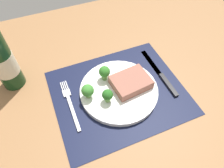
{
  "coord_description": "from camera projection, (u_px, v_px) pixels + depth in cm",
  "views": [
    {
      "loc": [
        -16.6,
        -34.38,
        53.74
      ],
      "look_at": [
        -1.27,
        2.64,
        1.9
      ],
      "focal_mm": 32.47,
      "sensor_mm": 36.0,
      "label": 1
    }
  ],
  "objects": [
    {
      "name": "broccoli_center",
      "position": [
        88.0,
        91.0,
        0.6
      ],
      "size": [
        3.83,
        3.83,
        5.01
      ],
      "color": "#6B994C",
      "rests_on": "plate"
    },
    {
      "name": "broccoli_back_left",
      "position": [
        108.0,
        95.0,
        0.59
      ],
      "size": [
        3.33,
        3.33,
        4.7
      ],
      "color": "#6B994C",
      "rests_on": "plate"
    },
    {
      "name": "broccoli_near_fork",
      "position": [
        104.0,
        72.0,
        0.65
      ],
      "size": [
        3.65,
        3.65,
        5.2
      ],
      "color": "#5B8942",
      "rests_on": "plate"
    },
    {
      "name": "wine_bottle",
      "position": [
        2.0,
        61.0,
        0.6
      ],
      "size": [
        7.16,
        7.16,
        28.12
      ],
      "color": "#143819",
      "rests_on": "ground_plane"
    },
    {
      "name": "plate",
      "position": [
        119.0,
        90.0,
        0.65
      ],
      "size": [
        24.9,
        24.9,
        1.6
      ],
      "primitive_type": "cylinder",
      "color": "white",
      "rests_on": "placemat"
    },
    {
      "name": "ground_plane",
      "position": [
        119.0,
        95.0,
        0.67
      ],
      "size": [
        140.0,
        110.0,
        3.0
      ],
      "primitive_type": "cube",
      "color": "brown"
    },
    {
      "name": "steak",
      "position": [
        131.0,
        83.0,
        0.64
      ],
      "size": [
        12.5,
        10.22,
        2.95
      ],
      "primitive_type": "cube",
      "rotation": [
        0.0,
        0.0,
        0.1
      ],
      "color": "#8C5647",
      "rests_on": "plate"
    },
    {
      "name": "knife",
      "position": [
        161.0,
        75.0,
        0.69
      ],
      "size": [
        1.8,
        23.0,
        0.8
      ],
      "rotation": [
        0.0,
        0.0,
        -0.01
      ],
      "color": "black",
      "rests_on": "placemat"
    },
    {
      "name": "placemat",
      "position": [
        119.0,
        92.0,
        0.66
      ],
      "size": [
        41.54,
        34.89,
        0.3
      ],
      "primitive_type": "cube",
      "color": "black",
      "rests_on": "ground_plane"
    },
    {
      "name": "fork",
      "position": [
        70.0,
        104.0,
        0.63
      ],
      "size": [
        2.4,
        19.2,
        0.5
      ],
      "rotation": [
        0.0,
        0.0,
        -0.03
      ],
      "color": "silver",
      "rests_on": "placemat"
    }
  ]
}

